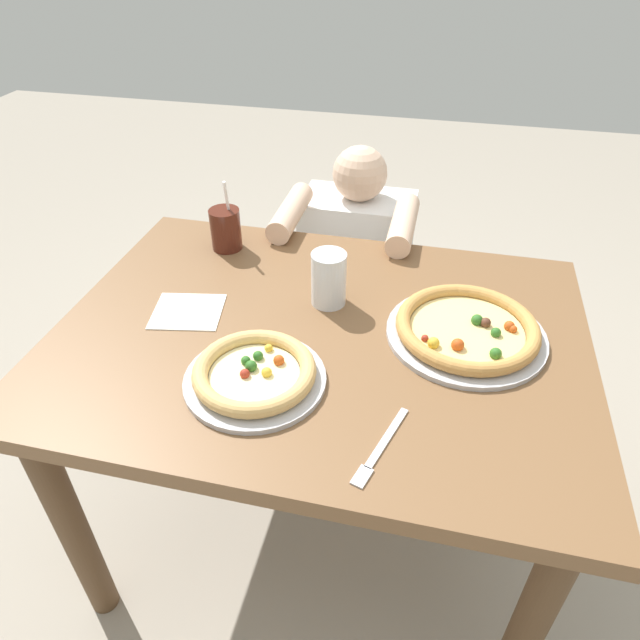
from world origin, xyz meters
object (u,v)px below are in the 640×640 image
object	(u,v)px
drink_cup_colored	(226,229)
fork	(379,449)
water_cup_clear	(329,278)
diner_seated	(355,283)
pizza_far	(467,330)
pizza_near	(255,374)

from	to	relation	value
drink_cup_colored	fork	xyz separation A→B (m)	(0.51, -0.62, -0.06)
water_cup_clear	diner_seated	size ratio (longest dim) A/B	0.14
drink_cup_colored	fork	world-z (taller)	drink_cup_colored
water_cup_clear	pizza_far	bearing A→B (deg)	-10.89
fork	diner_seated	world-z (taller)	diner_seated
pizza_far	diner_seated	world-z (taller)	diner_seated
drink_cup_colored	water_cup_clear	xyz separation A→B (m)	(0.33, -0.19, 0.01)
pizza_near	pizza_far	distance (m)	0.48
fork	diner_seated	size ratio (longest dim) A/B	0.22
drink_cup_colored	pizza_far	bearing A→B (deg)	-21.33
pizza_near	drink_cup_colored	size ratio (longest dim) A/B	1.43
water_cup_clear	diner_seated	world-z (taller)	diner_seated
drink_cup_colored	diner_seated	bearing A→B (deg)	53.50
water_cup_clear	fork	world-z (taller)	water_cup_clear
pizza_far	drink_cup_colored	distance (m)	0.70
pizza_far	diner_seated	bearing A→B (deg)	118.40
water_cup_clear	drink_cup_colored	bearing A→B (deg)	149.61
water_cup_clear	fork	bearing A→B (deg)	-66.39
pizza_near	water_cup_clear	distance (m)	0.32
fork	diner_seated	xyz separation A→B (m)	(-0.22, 1.02, -0.34)
pizza_near	pizza_far	xyz separation A→B (m)	(0.41, 0.24, -0.00)
drink_cup_colored	water_cup_clear	world-z (taller)	drink_cup_colored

